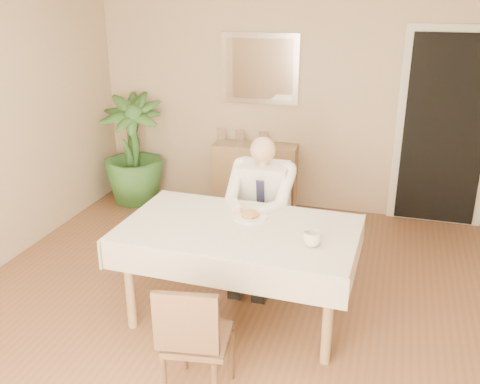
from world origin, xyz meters
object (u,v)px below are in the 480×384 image
(seated_man, at_px, (259,205))
(sideboard, at_px, (255,176))
(coffee_mug, at_px, (312,239))
(potted_palm, at_px, (133,150))
(chair_far, at_px, (267,212))
(chair_near, at_px, (193,337))
(dining_table, at_px, (239,237))

(seated_man, xyz_separation_m, sideboard, (-0.45, 1.56, -0.32))
(coffee_mug, bearing_deg, seated_man, 127.01)
(seated_man, bearing_deg, potted_palm, 144.30)
(seated_man, distance_m, potted_palm, 2.27)
(chair_far, xyz_separation_m, sideboard, (-0.45, 1.27, -0.13))
(chair_far, bearing_deg, coffee_mug, -54.22)
(chair_near, relative_size, potted_palm, 0.64)
(chair_far, distance_m, potted_palm, 2.12)
(dining_table, distance_m, chair_near, 0.96)
(potted_palm, bearing_deg, chair_near, -57.16)
(dining_table, distance_m, sideboard, 2.22)
(chair_far, relative_size, sideboard, 0.97)
(chair_far, bearing_deg, dining_table, -82.70)
(sideboard, xyz_separation_m, potted_palm, (-1.40, -0.24, 0.26))
(dining_table, bearing_deg, coffee_mug, -13.07)
(seated_man, relative_size, potted_palm, 0.99)
(dining_table, relative_size, seated_man, 1.40)
(chair_far, xyz_separation_m, potted_palm, (-1.85, 1.04, 0.12))
(chair_near, xyz_separation_m, sideboard, (-0.45, 3.09, -0.08))
(seated_man, bearing_deg, sideboard, 106.09)
(dining_table, height_order, sideboard, dining_table)
(dining_table, height_order, chair_far, chair_far)
(coffee_mug, bearing_deg, potted_palm, 139.32)
(dining_table, xyz_separation_m, potted_palm, (-1.85, 1.92, -0.04))
(chair_near, bearing_deg, sideboard, 89.81)
(chair_far, relative_size, chair_near, 1.12)
(chair_near, bearing_deg, dining_table, 81.33)
(sideboard, bearing_deg, potted_palm, -173.91)
(sideboard, distance_m, potted_palm, 1.44)
(chair_near, bearing_deg, seated_man, 81.43)
(coffee_mug, xyz_separation_m, sideboard, (-1.01, 2.30, -0.43))
(chair_far, height_order, chair_near, chair_far)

